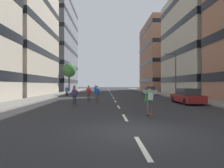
% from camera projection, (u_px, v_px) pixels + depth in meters
% --- Properties ---
extents(ground_plane, '(168.79, 168.79, 0.00)m').
position_uv_depth(ground_plane, '(111.00, 94.00, 35.73)').
color(ground_plane, '#28282B').
extents(sidewalk_left, '(3.38, 77.36, 0.14)m').
position_uv_depth(sidewalk_left, '(64.00, 93.00, 38.89)').
color(sidewalk_left, gray).
rests_on(sidewalk_left, ground_plane).
extents(sidewalk_right, '(3.38, 77.36, 0.14)m').
position_uv_depth(sidewalk_right, '(156.00, 93.00, 39.60)').
color(sidewalk_right, gray).
rests_on(sidewalk_right, ground_plane).
extents(lane_markings, '(0.16, 67.20, 0.01)m').
position_uv_depth(lane_markings, '(111.00, 93.00, 38.10)').
color(lane_markings, silver).
rests_on(lane_markings, ground_plane).
extents(building_left_mid, '(15.53, 16.88, 23.05)m').
position_uv_depth(building_left_mid, '(3.00, 30.00, 32.54)').
color(building_left_mid, '#B2A893').
rests_on(building_left_mid, ground_plane).
extents(building_left_far, '(15.53, 22.92, 28.69)m').
position_uv_depth(building_left_far, '(48.00, 45.00, 57.63)').
color(building_left_far, slate).
rests_on(building_left_far, ground_plane).
extents(building_right_mid, '(15.53, 16.62, 18.93)m').
position_uv_depth(building_right_mid, '(216.00, 43.00, 33.93)').
color(building_right_mid, '#BCB29E').
rests_on(building_right_mid, ground_plane).
extents(building_right_far, '(15.53, 18.96, 21.39)m').
position_uv_depth(building_right_far, '(169.00, 57.00, 59.02)').
color(building_right_far, '#9E6B51').
rests_on(building_right_far, ground_plane).
extents(parked_car_near, '(1.82, 4.40, 1.52)m').
position_uv_depth(parked_car_near, '(149.00, 91.00, 33.93)').
color(parked_car_near, silver).
rests_on(parked_car_near, ground_plane).
extents(parked_car_mid, '(1.82, 4.40, 1.52)m').
position_uv_depth(parked_car_mid, '(187.00, 97.00, 18.28)').
color(parked_car_mid, maroon).
rests_on(parked_car_mid, ground_plane).
extents(street_tree_near, '(3.29, 3.29, 6.81)m').
position_uv_depth(street_tree_near, '(69.00, 71.00, 44.27)').
color(street_tree_near, '#4C3823').
rests_on(street_tree_near, sidewalk_left).
extents(streetlamp_right, '(2.13, 0.30, 6.50)m').
position_uv_depth(streetlamp_right, '(173.00, 70.00, 27.87)').
color(streetlamp_right, '#3F3F44').
rests_on(streetlamp_right, sidewalk_right).
extents(skater_0, '(0.56, 0.92, 1.78)m').
position_uv_depth(skater_0, '(97.00, 93.00, 19.58)').
color(skater_0, brown).
rests_on(skater_0, ground_plane).
extents(skater_1, '(0.56, 0.92, 1.78)m').
position_uv_depth(skater_1, '(89.00, 92.00, 22.39)').
color(skater_1, brown).
rests_on(skater_1, ground_plane).
extents(skater_2, '(0.55, 0.92, 1.78)m').
position_uv_depth(skater_2, '(150.00, 99.00, 11.18)').
color(skater_2, brown).
rests_on(skater_2, ground_plane).
extents(skater_3, '(0.57, 0.92, 1.78)m').
position_uv_depth(skater_3, '(75.00, 94.00, 16.52)').
color(skater_3, brown).
rests_on(skater_3, ground_plane).
extents(skater_4, '(0.56, 0.92, 1.78)m').
position_uv_depth(skater_4, '(67.00, 90.00, 28.75)').
color(skater_4, brown).
rests_on(skater_4, ground_plane).
extents(skater_5, '(0.53, 0.90, 1.78)m').
position_uv_depth(skater_5, '(95.00, 88.00, 40.88)').
color(skater_5, brown).
rests_on(skater_5, ground_plane).
extents(skater_6, '(0.53, 0.90, 1.78)m').
position_uv_depth(skater_6, '(74.00, 90.00, 30.65)').
color(skater_6, brown).
rests_on(skater_6, ground_plane).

